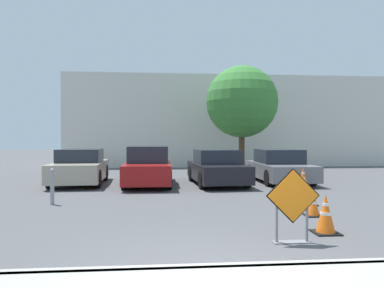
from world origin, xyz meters
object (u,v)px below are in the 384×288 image
at_px(road_closed_sign, 293,203).
at_px(parked_car_second, 148,167).
at_px(traffic_cone_third, 309,195).
at_px(traffic_cone_nearest, 326,214).
at_px(traffic_cone_fifth, 303,179).
at_px(parked_car_third, 217,168).
at_px(bollard_nearest, 52,186).
at_px(parked_car_nearest, 80,168).
at_px(traffic_cone_fourth, 305,187).
at_px(parked_car_fourth, 279,167).
at_px(traffic_cone_second, 313,203).

xyz_separation_m(road_closed_sign, parked_car_second, (-2.74, 8.62, -0.00)).
bearing_deg(traffic_cone_third, traffic_cone_nearest, -107.07).
distance_m(traffic_cone_nearest, traffic_cone_fifth, 6.33).
bearing_deg(parked_car_third, bollard_nearest, 34.85).
height_order(traffic_cone_nearest, bollard_nearest, bollard_nearest).
bearing_deg(road_closed_sign, parked_car_nearest, 121.12).
bearing_deg(traffic_cone_nearest, traffic_cone_fifth, 72.04).
bearing_deg(parked_car_second, traffic_cone_fourth, 145.83).
relative_size(traffic_cone_fourth, parked_car_fourth, 0.14).
relative_size(traffic_cone_second, traffic_cone_fourth, 0.99).
bearing_deg(traffic_cone_third, bollard_nearest, 174.19).
bearing_deg(bollard_nearest, traffic_cone_second, -18.12).
xyz_separation_m(parked_car_nearest, bollard_nearest, (0.21, -4.75, -0.13)).
height_order(traffic_cone_fifth, parked_car_third, parked_car_third).
height_order(parked_car_third, bollard_nearest, parked_car_third).
bearing_deg(parked_car_fourth, traffic_cone_nearest, 77.97).
distance_m(traffic_cone_third, parked_car_second, 6.76).
distance_m(parked_car_third, parked_car_fourth, 2.81).
distance_m(traffic_cone_nearest, traffic_cone_fourth, 4.72).
distance_m(road_closed_sign, traffic_cone_fifth, 7.22).
height_order(traffic_cone_second, bollard_nearest, bollard_nearest).
distance_m(traffic_cone_second, parked_car_nearest, 9.71).
xyz_separation_m(traffic_cone_fifth, bollard_nearest, (-8.13, -2.28, 0.13)).
relative_size(traffic_cone_nearest, traffic_cone_fifth, 0.94).
xyz_separation_m(traffic_cone_nearest, parked_car_third, (-0.87, 7.93, 0.28)).
relative_size(traffic_cone_third, parked_car_nearest, 0.14).
bearing_deg(road_closed_sign, traffic_cone_nearest, 34.78).
bearing_deg(parked_car_third, traffic_cone_fifth, 142.50).
height_order(road_closed_sign, traffic_cone_third, road_closed_sign).
relative_size(traffic_cone_fourth, parked_car_third, 0.15).
height_order(traffic_cone_nearest, traffic_cone_third, traffic_cone_nearest).
height_order(traffic_cone_third, bollard_nearest, bollard_nearest).
xyz_separation_m(traffic_cone_fifth, parked_car_nearest, (-8.33, 2.48, 0.27)).
bearing_deg(parked_car_third, traffic_cone_fourth, 120.37).
height_order(parked_car_nearest, bollard_nearest, parked_car_nearest).
height_order(road_closed_sign, parked_car_fourth, parked_car_fourth).
distance_m(parked_car_nearest, parked_car_second, 2.80).
distance_m(road_closed_sign, traffic_cone_fourth, 5.63).
relative_size(road_closed_sign, traffic_cone_fifth, 1.62).
xyz_separation_m(traffic_cone_second, parked_car_second, (-4.06, 6.42, 0.40)).
bearing_deg(traffic_cone_second, traffic_cone_nearest, -105.22).
xyz_separation_m(traffic_cone_nearest, traffic_cone_fifth, (1.95, 6.02, 0.02)).
distance_m(traffic_cone_fourth, parked_car_second, 6.16).
height_order(traffic_cone_second, parked_car_third, parked_car_third).
bearing_deg(parked_car_fourth, road_closed_sign, 73.56).
bearing_deg(traffic_cone_fifth, parked_car_nearest, 163.46).
relative_size(road_closed_sign, traffic_cone_third, 2.27).
bearing_deg(traffic_cone_nearest, traffic_cone_fourth, 72.47).
relative_size(traffic_cone_second, traffic_cone_third, 1.08).
distance_m(road_closed_sign, traffic_cone_nearest, 1.13).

